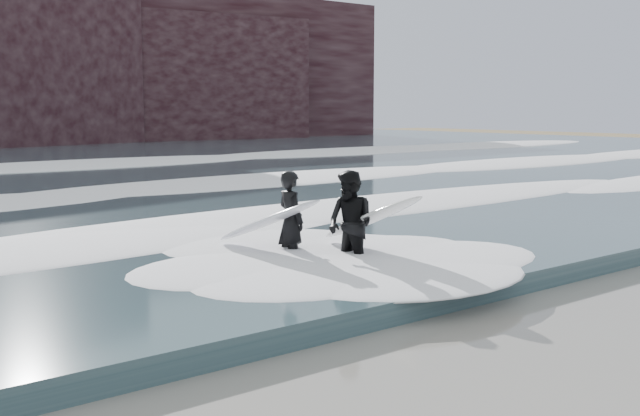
# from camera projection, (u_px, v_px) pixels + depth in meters

# --- Properties ---
(foam_near) EXTENTS (60.00, 3.20, 0.20)m
(foam_near) POSITION_uv_depth(u_px,v_px,m) (215.00, 223.00, 14.56)
(foam_near) COLOR white
(foam_near) RESTS_ON sea
(foam_mid) EXTENTS (60.00, 4.00, 0.24)m
(foam_mid) POSITION_uv_depth(u_px,v_px,m) (62.00, 191.00, 19.88)
(foam_mid) COLOR white
(foam_mid) RESTS_ON sea
(surfer_left) EXTENTS (1.09, 2.08, 1.54)m
(surfer_left) POSITION_uv_depth(u_px,v_px,m) (284.00, 221.00, 12.20)
(surfer_left) COLOR black
(surfer_left) RESTS_ON ground
(surfer_right) EXTENTS (1.08, 2.12, 1.59)m
(surfer_right) POSITION_uv_depth(u_px,v_px,m) (354.00, 223.00, 11.77)
(surfer_right) COLOR black
(surfer_right) RESTS_ON ground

